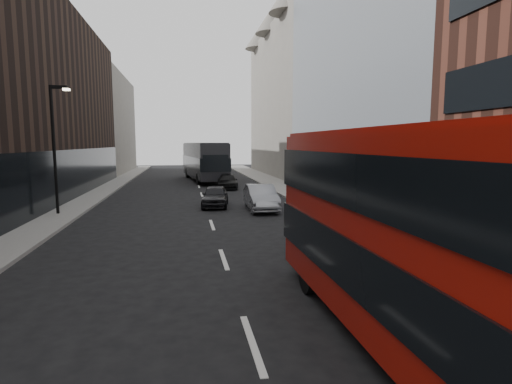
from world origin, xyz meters
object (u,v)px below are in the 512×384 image
street_lamp (55,141)px  car_a (215,196)px  car_c (227,181)px  grey_bus (204,160)px  car_b (261,197)px  red_bus (421,232)px

street_lamp → car_a: 9.69m
street_lamp → car_c: street_lamp is taller
grey_bus → street_lamp: bearing=-121.4°
car_a → car_b: 3.20m
car_c → street_lamp: bearing=-127.2°
street_lamp → red_bus: 20.40m
grey_bus → car_b: 20.10m
red_bus → grey_bus: bearing=93.2°
street_lamp → car_b: size_ratio=1.51×
red_bus → car_b: (0.22, 17.00, -1.64)m
street_lamp → car_a: (8.83, 1.88, -3.50)m
car_a → car_b: car_b is taller
red_bus → car_c: red_bus is taller
street_lamp → car_b: (11.47, 0.07, -3.42)m
car_b → car_a: bearing=147.0°
street_lamp → car_b: bearing=0.4°
grey_bus → car_b: size_ratio=2.78×
grey_bus → car_a: bearing=-97.7°
car_b → street_lamp: bearing=-178.2°
red_bus → car_a: size_ratio=2.70×
red_bus → car_a: 19.04m
street_lamp → grey_bus: 22.01m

